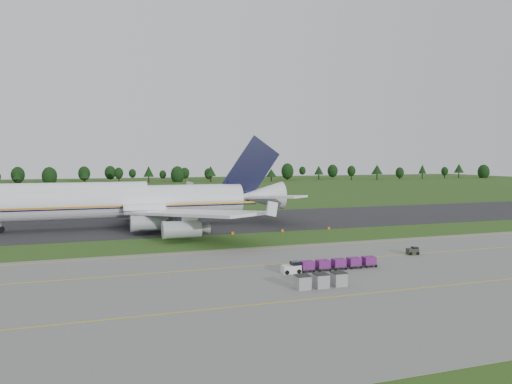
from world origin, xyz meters
name	(u,v)px	position (x,y,z in m)	size (l,w,h in m)	color
ground	(241,240)	(0.00, 0.00, 0.00)	(600.00, 600.00, 0.00)	#254514
apron	(322,283)	(0.00, -34.00, 0.03)	(300.00, 52.00, 0.06)	slate
taxiway	(207,222)	(0.00, 28.00, 0.04)	(300.00, 40.00, 0.08)	black
apron_markings	(299,271)	(0.00, -26.98, 0.06)	(300.00, 30.20, 0.01)	#C8B60B
tree_line	(144,173)	(6.17, 220.15, 5.99)	(524.14, 23.28, 11.13)	black
aircraft	(121,201)	(-20.21, 24.92, 5.97)	(73.91, 72.65, 20.92)	white
baggage_train	(329,264)	(4.13, -27.84, 0.84)	(14.24, 1.51, 1.45)	silver
utility_cart	(413,252)	(21.90, -22.33, 0.55)	(1.92, 1.28, 1.00)	#282C1E
uld_row	(321,280)	(-1.07, -35.89, 0.90)	(6.49, 1.69, 1.67)	gray
edge_markers	(282,231)	(11.22, 7.05, 0.27)	(22.14, 0.30, 0.60)	#F15B07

